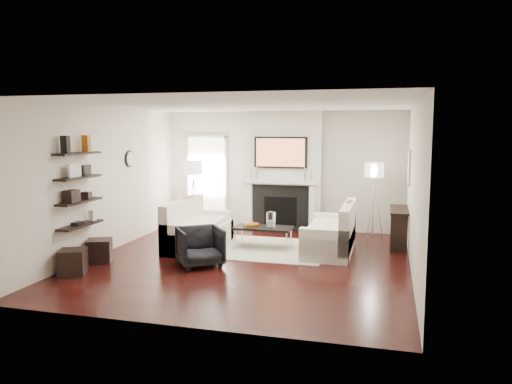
% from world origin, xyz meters
% --- Properties ---
extents(room_envelope, '(6.00, 6.00, 6.00)m').
position_xyz_m(room_envelope, '(0.00, 0.00, 1.35)').
color(room_envelope, black).
rests_on(room_envelope, ground).
extents(chimney_breast, '(1.80, 0.25, 2.70)m').
position_xyz_m(chimney_breast, '(0.00, 2.88, 1.35)').
color(chimney_breast, silver).
rests_on(chimney_breast, floor).
extents(fireplace_surround, '(1.30, 0.02, 1.04)m').
position_xyz_m(fireplace_surround, '(0.00, 2.74, 0.52)').
color(fireplace_surround, black).
rests_on(fireplace_surround, floor).
extents(firebox, '(0.75, 0.02, 0.65)m').
position_xyz_m(firebox, '(0.00, 2.73, 0.45)').
color(firebox, black).
rests_on(firebox, floor).
extents(mantel_pilaster_l, '(0.12, 0.08, 1.10)m').
position_xyz_m(mantel_pilaster_l, '(-0.72, 2.71, 0.55)').
color(mantel_pilaster_l, white).
rests_on(mantel_pilaster_l, floor).
extents(mantel_pilaster_r, '(0.12, 0.08, 1.10)m').
position_xyz_m(mantel_pilaster_r, '(0.72, 2.71, 0.55)').
color(mantel_pilaster_r, white).
rests_on(mantel_pilaster_r, floor).
extents(mantel_shelf, '(1.70, 0.18, 0.07)m').
position_xyz_m(mantel_shelf, '(0.00, 2.69, 1.12)').
color(mantel_shelf, white).
rests_on(mantel_shelf, chimney_breast).
extents(tv_body, '(1.20, 0.06, 0.70)m').
position_xyz_m(tv_body, '(0.00, 2.71, 1.78)').
color(tv_body, black).
rests_on(tv_body, chimney_breast).
extents(tv_screen, '(1.10, 0.00, 0.62)m').
position_xyz_m(tv_screen, '(0.00, 2.68, 1.78)').
color(tv_screen, '#BF723F').
rests_on(tv_screen, tv_body).
extents(candlestick_l_tall, '(0.04, 0.04, 0.30)m').
position_xyz_m(candlestick_l_tall, '(-0.55, 2.70, 1.30)').
color(candlestick_l_tall, silver).
rests_on(candlestick_l_tall, mantel_shelf).
extents(candlestick_l_short, '(0.04, 0.04, 0.24)m').
position_xyz_m(candlestick_l_short, '(-0.68, 2.70, 1.27)').
color(candlestick_l_short, silver).
rests_on(candlestick_l_short, mantel_shelf).
extents(candlestick_r_tall, '(0.04, 0.04, 0.30)m').
position_xyz_m(candlestick_r_tall, '(0.55, 2.70, 1.30)').
color(candlestick_r_tall, silver).
rests_on(candlestick_r_tall, mantel_shelf).
extents(candlestick_r_short, '(0.04, 0.04, 0.24)m').
position_xyz_m(candlestick_r_short, '(0.68, 2.70, 1.27)').
color(candlestick_r_short, silver).
rests_on(candlestick_r_short, mantel_shelf).
extents(hallway_panel, '(0.90, 0.02, 2.10)m').
position_xyz_m(hallway_panel, '(-1.85, 2.98, 1.05)').
color(hallway_panel, white).
rests_on(hallway_panel, floor).
extents(door_trim_l, '(0.06, 0.06, 2.16)m').
position_xyz_m(door_trim_l, '(-2.33, 2.96, 1.05)').
color(door_trim_l, white).
rests_on(door_trim_l, floor).
extents(door_trim_r, '(0.06, 0.06, 2.16)m').
position_xyz_m(door_trim_r, '(-1.37, 2.96, 1.05)').
color(door_trim_r, white).
rests_on(door_trim_r, floor).
extents(door_trim_top, '(1.02, 0.06, 0.06)m').
position_xyz_m(door_trim_top, '(-1.85, 2.96, 2.13)').
color(door_trim_top, white).
rests_on(door_trim_top, wall_back).
extents(rug, '(2.60, 2.00, 0.01)m').
position_xyz_m(rug, '(-0.04, 0.98, 0.01)').
color(rug, '#BBAE99').
rests_on(rug, floor).
extents(loveseat_left_base, '(0.85, 1.80, 0.42)m').
position_xyz_m(loveseat_left_base, '(-1.19, 0.75, 0.21)').
color(loveseat_left_base, white).
rests_on(loveseat_left_base, floor).
extents(loveseat_left_back, '(0.18, 1.80, 0.80)m').
position_xyz_m(loveseat_left_back, '(-1.53, 0.75, 0.53)').
color(loveseat_left_back, white).
rests_on(loveseat_left_back, floor).
extents(loveseat_left_arm_n, '(0.85, 0.18, 0.60)m').
position_xyz_m(loveseat_left_arm_n, '(-1.19, -0.06, 0.30)').
color(loveseat_left_arm_n, white).
rests_on(loveseat_left_arm_n, floor).
extents(loveseat_left_arm_s, '(0.85, 0.18, 0.60)m').
position_xyz_m(loveseat_left_arm_s, '(-1.19, 1.56, 0.30)').
color(loveseat_left_arm_s, white).
rests_on(loveseat_left_arm_s, floor).
extents(loveseat_left_cushion, '(0.63, 1.44, 0.10)m').
position_xyz_m(loveseat_left_cushion, '(-1.14, 0.75, 0.47)').
color(loveseat_left_cushion, white).
rests_on(loveseat_left_cushion, loveseat_left_base).
extents(pillow_left_orange, '(0.10, 0.42, 0.42)m').
position_xyz_m(pillow_left_orange, '(-1.53, 1.05, 0.73)').
color(pillow_left_orange, '#A75814').
rests_on(pillow_left_orange, loveseat_left_cushion).
extents(pillow_left_charcoal, '(0.10, 0.40, 0.40)m').
position_xyz_m(pillow_left_charcoal, '(-1.53, 0.45, 0.72)').
color(pillow_left_charcoal, black).
rests_on(pillow_left_charcoal, loveseat_left_cushion).
extents(loveseat_right_base, '(0.85, 1.80, 0.42)m').
position_xyz_m(loveseat_right_base, '(1.31, 1.03, 0.21)').
color(loveseat_right_base, white).
rests_on(loveseat_right_base, floor).
extents(loveseat_right_back, '(0.18, 1.80, 0.80)m').
position_xyz_m(loveseat_right_back, '(1.65, 1.03, 0.53)').
color(loveseat_right_back, white).
rests_on(loveseat_right_back, floor).
extents(loveseat_right_arm_n, '(0.85, 0.18, 0.60)m').
position_xyz_m(loveseat_right_arm_n, '(1.31, 0.22, 0.30)').
color(loveseat_right_arm_n, white).
rests_on(loveseat_right_arm_n, floor).
extents(loveseat_right_arm_s, '(0.85, 0.18, 0.60)m').
position_xyz_m(loveseat_right_arm_s, '(1.31, 1.84, 0.30)').
color(loveseat_right_arm_s, white).
rests_on(loveseat_right_arm_s, floor).
extents(loveseat_right_cushion, '(0.63, 1.44, 0.10)m').
position_xyz_m(loveseat_right_cushion, '(1.26, 1.03, 0.47)').
color(loveseat_right_cushion, white).
rests_on(loveseat_right_cushion, loveseat_right_base).
extents(pillow_right_orange, '(0.10, 0.42, 0.42)m').
position_xyz_m(pillow_right_orange, '(1.65, 1.33, 0.73)').
color(pillow_right_orange, '#A75814').
rests_on(pillow_right_orange, loveseat_right_cushion).
extents(pillow_right_charcoal, '(0.10, 0.40, 0.40)m').
position_xyz_m(pillow_right_charcoal, '(1.65, 0.73, 0.72)').
color(pillow_right_charcoal, black).
rests_on(pillow_right_charcoal, loveseat_right_cushion).
extents(coffee_table, '(1.10, 0.55, 0.04)m').
position_xyz_m(coffee_table, '(0.04, 1.02, 0.40)').
color(coffee_table, black).
rests_on(coffee_table, floor).
extents(coffee_leg_nw, '(0.02, 0.02, 0.38)m').
position_xyz_m(coffee_leg_nw, '(-0.46, 0.80, 0.19)').
color(coffee_leg_nw, silver).
rests_on(coffee_leg_nw, floor).
extents(coffee_leg_ne, '(0.02, 0.02, 0.38)m').
position_xyz_m(coffee_leg_ne, '(0.54, 0.80, 0.19)').
color(coffee_leg_ne, silver).
rests_on(coffee_leg_ne, floor).
extents(coffee_leg_sw, '(0.02, 0.02, 0.38)m').
position_xyz_m(coffee_leg_sw, '(-0.46, 1.24, 0.19)').
color(coffee_leg_sw, silver).
rests_on(coffee_leg_sw, floor).
extents(coffee_leg_se, '(0.02, 0.02, 0.38)m').
position_xyz_m(coffee_leg_se, '(0.54, 1.24, 0.19)').
color(coffee_leg_se, silver).
rests_on(coffee_leg_se, floor).
extents(hurricane_glass, '(0.18, 0.18, 0.32)m').
position_xyz_m(hurricane_glass, '(0.19, 1.02, 0.56)').
color(hurricane_glass, white).
rests_on(hurricane_glass, coffee_table).
extents(hurricane_candle, '(0.09, 0.09, 0.13)m').
position_xyz_m(hurricane_candle, '(0.19, 1.02, 0.50)').
color(hurricane_candle, white).
rests_on(hurricane_candle, coffee_table).
extents(copper_bowl, '(0.33, 0.33, 0.06)m').
position_xyz_m(copper_bowl, '(-0.21, 1.02, 0.45)').
color(copper_bowl, '#9E5A1A').
rests_on(copper_bowl, coffee_table).
extents(armchair, '(0.95, 0.95, 0.72)m').
position_xyz_m(armchair, '(-0.69, -0.47, 0.36)').
color(armchair, black).
rests_on(armchair, floor).
extents(lamp_left_post, '(0.02, 0.02, 1.20)m').
position_xyz_m(lamp_left_post, '(-1.85, 2.11, 0.60)').
color(lamp_left_post, silver).
rests_on(lamp_left_post, floor).
extents(lamp_left_shade, '(0.40, 0.40, 0.30)m').
position_xyz_m(lamp_left_shade, '(-1.85, 2.11, 1.45)').
color(lamp_left_shade, white).
rests_on(lamp_left_shade, lamp_left_post).
extents(lamp_left_leg_a, '(0.25, 0.02, 1.23)m').
position_xyz_m(lamp_left_leg_a, '(-1.74, 2.11, 0.60)').
color(lamp_left_leg_a, silver).
rests_on(lamp_left_leg_a, floor).
extents(lamp_left_leg_b, '(0.14, 0.22, 1.23)m').
position_xyz_m(lamp_left_leg_b, '(-1.91, 2.21, 0.60)').
color(lamp_left_leg_b, silver).
rests_on(lamp_left_leg_b, floor).
extents(lamp_left_leg_c, '(0.14, 0.22, 1.23)m').
position_xyz_m(lamp_left_leg_c, '(-1.91, 2.02, 0.60)').
color(lamp_left_leg_c, silver).
rests_on(lamp_left_leg_c, floor).
extents(lamp_right_post, '(0.02, 0.02, 1.20)m').
position_xyz_m(lamp_right_post, '(2.05, 2.52, 0.60)').
color(lamp_right_post, silver).
rests_on(lamp_right_post, floor).
extents(lamp_right_shade, '(0.40, 0.40, 0.30)m').
position_xyz_m(lamp_right_shade, '(2.05, 2.52, 1.45)').
color(lamp_right_shade, white).
rests_on(lamp_right_shade, lamp_right_post).
extents(lamp_right_leg_a, '(0.25, 0.02, 1.23)m').
position_xyz_m(lamp_right_leg_a, '(2.16, 2.52, 0.60)').
color(lamp_right_leg_a, silver).
rests_on(lamp_right_leg_a, floor).
extents(lamp_right_leg_b, '(0.14, 0.22, 1.23)m').
position_xyz_m(lamp_right_leg_b, '(2.00, 2.61, 0.60)').
color(lamp_right_leg_b, silver).
rests_on(lamp_right_leg_b, floor).
extents(lamp_right_leg_c, '(0.14, 0.22, 1.23)m').
position_xyz_m(lamp_right_leg_c, '(1.99, 2.42, 0.60)').
color(lamp_right_leg_c, silver).
rests_on(lamp_right_leg_c, floor).
extents(console_top, '(0.35, 1.20, 0.04)m').
position_xyz_m(console_top, '(2.57, 1.85, 0.73)').
color(console_top, black).
rests_on(console_top, floor).
extents(console_leg_n, '(0.30, 0.04, 0.71)m').
position_xyz_m(console_leg_n, '(2.57, 1.30, 0.35)').
color(console_leg_n, black).
rests_on(console_leg_n, floor).
extents(console_leg_s, '(0.30, 0.04, 0.71)m').
position_xyz_m(console_leg_s, '(2.57, 2.40, 0.35)').
color(console_leg_s, black).
rests_on(console_leg_s, floor).
extents(wall_art, '(0.03, 0.70, 0.70)m').
position_xyz_m(wall_art, '(2.73, 2.05, 1.55)').
color(wall_art, tan).
rests_on(wall_art, wall_right).
extents(shelf_bottom, '(0.25, 1.00, 0.03)m').
position_xyz_m(shelf_bottom, '(-2.62, -1.00, 0.70)').
color(shelf_bottom, black).
rests_on(shelf_bottom, wall_left).
extents(shelf_lower, '(0.25, 1.00, 0.04)m').
position_xyz_m(shelf_lower, '(-2.62, -1.00, 1.10)').
color(shelf_lower, black).
rests_on(shelf_lower, wall_left).
extents(shelf_upper, '(0.25, 1.00, 0.04)m').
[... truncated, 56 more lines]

